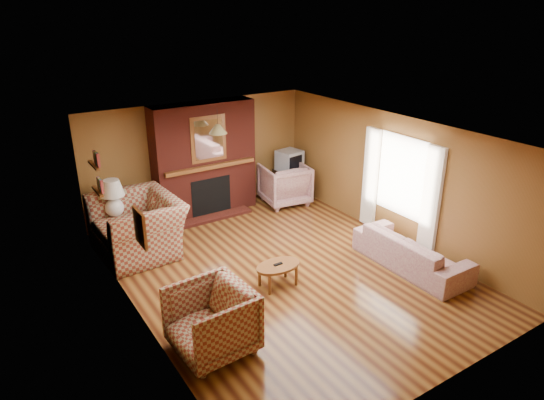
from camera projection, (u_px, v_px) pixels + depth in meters
floor at (284, 270)px, 8.32m from camera, size 6.50×6.50×0.00m
ceiling at (285, 133)px, 7.42m from camera, size 6.50×6.50×0.00m
wall_back at (199, 157)px, 10.40m from camera, size 6.50×0.00×6.50m
wall_front at (450, 301)px, 5.34m from camera, size 6.50×0.00×6.50m
wall_left at (133, 244)px, 6.61m from camera, size 0.00×6.50×6.50m
wall_right at (394, 178)px, 9.13m from camera, size 0.00×6.50×6.50m
fireplace at (205, 160)px, 10.20m from camera, size 2.20×0.82×2.40m
window_right at (400, 185)px, 8.97m from camera, size 0.10×1.85×2.00m
bookshelf at (97, 173)px, 7.94m from camera, size 0.09×0.55×0.71m
botanical_print at (140, 228)px, 6.26m from camera, size 0.05×0.40×0.50m
pendant_light at (218, 129)px, 9.36m from camera, size 0.36×0.36×0.48m
plaid_loveseat at (137, 226)px, 8.74m from camera, size 1.46×1.65×1.04m
plaid_armchair at (211, 321)px, 6.23m from camera, size 1.05×1.02×0.91m
floral_sofa at (411, 251)px, 8.30m from camera, size 0.83×2.10×0.61m
floral_armchair at (284, 184)px, 10.97m from camera, size 1.12×1.14×0.91m
coffee_table at (278, 268)px, 7.74m from camera, size 0.76×0.47×0.40m
side_table at (118, 231)px, 9.05m from camera, size 0.47×0.47×0.60m
table_lamp at (113, 196)px, 8.79m from camera, size 0.43×0.43×0.71m
tv_stand at (289, 183)px, 11.41m from camera, size 0.61×0.56×0.65m
crt_tv at (290, 160)px, 11.19m from camera, size 0.57×0.57×0.46m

